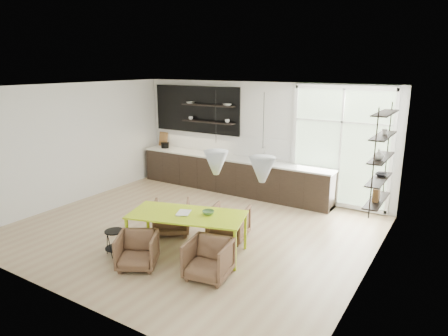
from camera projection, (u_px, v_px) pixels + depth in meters
room at (242, 154)px, 8.52m from camera, size 7.02×6.01×2.91m
kitchen_run at (230, 169)px, 10.69m from camera, size 5.54×0.69×2.75m
right_shelving at (380, 161)px, 7.11m from camera, size 0.26×1.22×1.90m
dining_table at (187, 217)px, 7.09m from camera, size 2.22×1.47×0.75m
armchair_back_left at (172, 217)px, 8.06m from camera, size 1.00×1.00×0.66m
armchair_back_right at (229, 223)px, 7.76m from camera, size 0.83×0.85×0.66m
armchair_front_left at (137, 251)px, 6.67m from camera, size 0.88×0.89×0.60m
armchair_front_right at (208, 259)px, 6.34m from camera, size 0.78×0.80×0.63m
wire_stool at (115, 239)px, 7.11m from camera, size 0.36×0.36×0.46m
table_book at (177, 213)px, 7.10m from camera, size 0.32×0.36×0.03m
table_bowl at (208, 212)px, 7.05m from camera, size 0.29×0.29×0.07m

